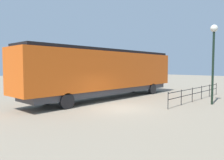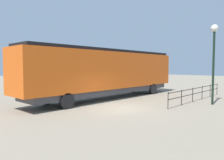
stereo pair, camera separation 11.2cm
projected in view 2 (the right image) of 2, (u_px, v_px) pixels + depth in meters
ground_plane at (120, 108)px, 14.97m from camera, size 120.00×120.00×0.00m
locomotive at (113, 71)px, 19.91m from camera, size 2.89×16.97×4.39m
lamp_post at (214, 47)px, 16.19m from camera, size 0.54×0.54×6.03m
platform_fence at (198, 92)px, 18.35m from camera, size 0.05×10.33×1.18m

